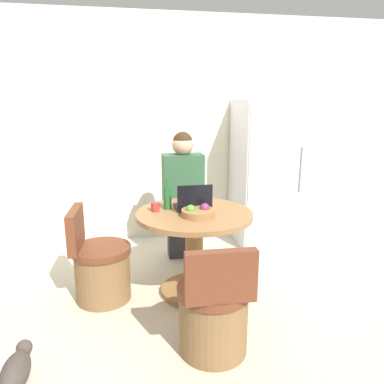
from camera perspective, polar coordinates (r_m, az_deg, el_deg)
name	(u,v)px	position (r m, az deg, el deg)	size (l,w,h in m)	color
ground_plane	(199,299)	(3.32, 1.01, -15.92)	(12.00, 12.00, 0.00)	beige
wall_back	(171,130)	(4.49, -3.22, 9.41)	(7.00, 0.06, 2.60)	silver
refrigerator	(268,172)	(4.46, 11.57, 2.97)	(0.76, 0.69, 1.65)	silver
dining_table	(194,241)	(3.21, 0.34, -7.55)	(0.98, 0.98, 0.74)	olive
chair_near_camera	(214,315)	(2.60, 3.34, -18.14)	(0.48, 0.48, 0.80)	brown
chair_left_side	(100,269)	(3.29, -13.79, -11.27)	(0.49, 0.48, 0.80)	brown
person_seated	(183,191)	(3.80, -1.45, 0.11)	(0.40, 0.37, 1.35)	#2D2D38
laptop	(193,204)	(3.20, 0.14, -1.85)	(0.30, 0.26, 0.23)	#232328
fruit_bowl	(198,212)	(3.01, 0.94, -3.10)	(0.27, 0.27, 0.10)	olive
coffee_cup	(155,207)	(3.16, -5.62, -2.27)	(0.07, 0.07, 0.08)	#B2332D
bottle	(167,197)	(3.20, -3.78, -0.70)	(0.07, 0.07, 0.28)	#23602D
cat	(16,370)	(2.67, -25.22, -23.39)	(0.17, 0.46, 0.18)	#473D38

